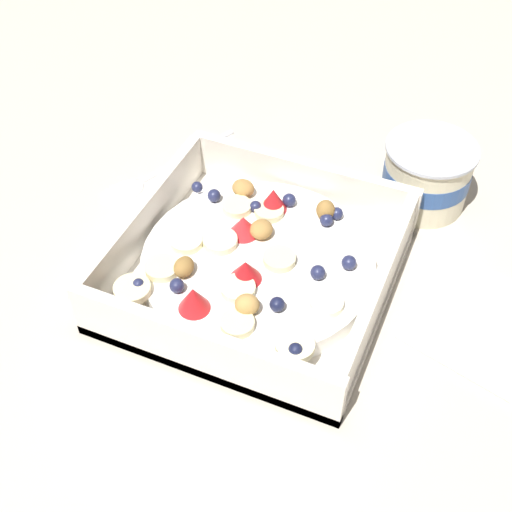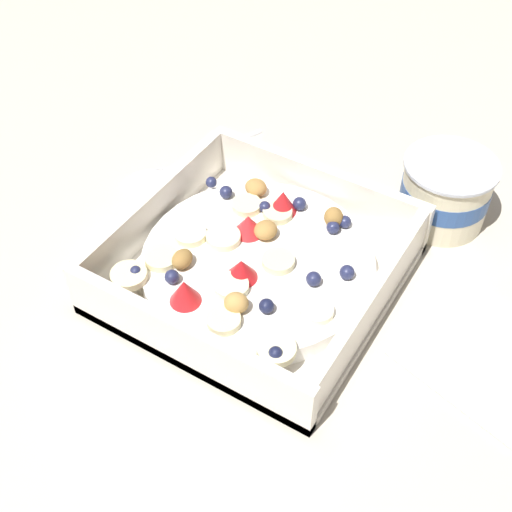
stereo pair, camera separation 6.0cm
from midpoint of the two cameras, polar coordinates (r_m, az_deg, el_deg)
The scene contains 5 objects.
ground_plane at distance 0.62m, azimuth 2.47°, elevation -2.70°, with size 2.40×2.40×0.00m, color beige.
fruit_bowl at distance 0.61m, azimuth 2.72°, elevation -0.86°, with size 0.23×0.23×0.06m.
spoon at distance 0.73m, azimuth -5.17°, elevation 7.13°, with size 0.09×0.17×0.01m.
yogurt_cup at distance 0.69m, azimuth 17.78°, elevation 4.97°, with size 0.09×0.09×0.07m.
folded_napkin at distance 0.61m, azimuth 21.40°, elevation -7.75°, with size 0.12×0.12×0.01m, color silver.
Camera 2 is at (0.22, -0.35, 0.47)m, focal length 48.54 mm.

